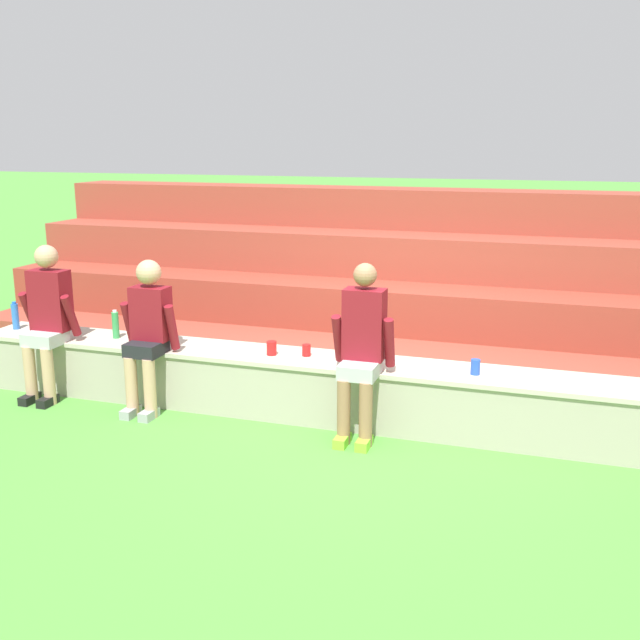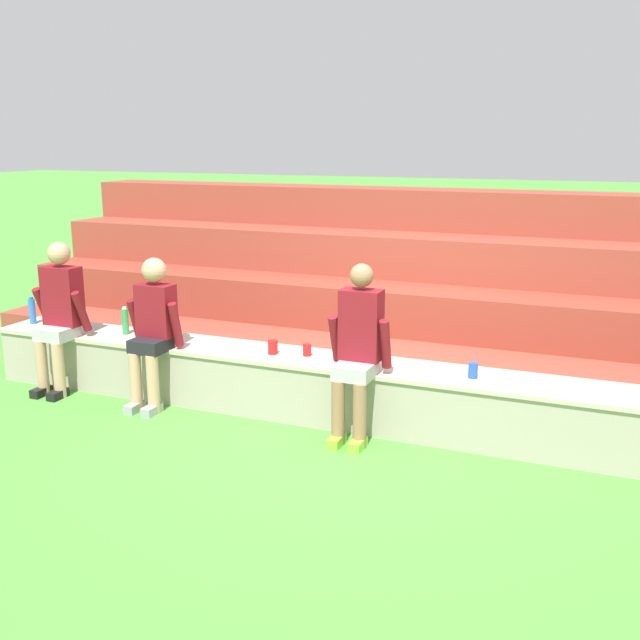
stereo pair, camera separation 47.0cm
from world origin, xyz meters
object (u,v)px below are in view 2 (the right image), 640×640
water_bottle_near_left (32,311)px  person_center (358,348)px  person_left_of_center (152,327)px  plastic_cup_left_end (473,370)px  plastic_cup_middle (273,347)px  person_far_left (59,312)px  plastic_cup_right_end (307,350)px  water_bottle_mid_right (125,321)px

water_bottle_near_left → person_center: bearing=-5.0°
person_left_of_center → plastic_cup_left_end: person_left_of_center is taller
plastic_cup_middle → plastic_cup_left_end: size_ratio=0.98×
person_center → plastic_cup_middle: person_center is taller
person_far_left → plastic_cup_right_end: (2.47, 0.32, -0.19)m
person_far_left → plastic_cup_middle: (2.17, 0.26, -0.18)m
water_bottle_mid_right → person_far_left: bearing=-148.4°
person_far_left → water_bottle_near_left: size_ratio=5.21×
person_left_of_center → water_bottle_near_left: person_left_of_center is taller
person_far_left → person_left_of_center: person_far_left is taller
water_bottle_mid_right → plastic_cup_right_end: bearing=-0.0°
person_center → plastic_cup_middle: 0.95m
person_far_left → plastic_cup_middle: bearing=6.8°
person_left_of_center → plastic_cup_right_end: 1.44m
person_left_of_center → plastic_cup_middle: 1.12m
person_left_of_center → plastic_cup_right_end: size_ratio=13.16×
person_left_of_center → plastic_cup_middle: person_left_of_center is taller
water_bottle_mid_right → plastic_cup_left_end: water_bottle_mid_right is taller
person_left_of_center → person_far_left: bearing=179.0°
water_bottle_mid_right → plastic_cup_right_end: (1.95, -0.00, -0.08)m
person_left_of_center → water_bottle_mid_right: (-0.56, 0.34, -0.07)m
water_bottle_mid_right → person_left_of_center: bearing=-31.3°
person_far_left → water_bottle_mid_right: (0.53, 0.32, -0.12)m
person_far_left → plastic_cup_middle: 2.19m
water_bottle_near_left → plastic_cup_middle: size_ratio=2.25×
plastic_cup_left_end → person_center: bearing=-163.1°
person_far_left → person_left_of_center: size_ratio=1.06×
plastic_cup_right_end → water_bottle_mid_right: bearing=180.0°
person_left_of_center → person_center: bearing=0.1°
water_bottle_near_left → person_far_left: bearing=-26.0°
plastic_cup_right_end → plastic_cup_middle: (-0.30, -0.07, 0.01)m
water_bottle_mid_right → plastic_cup_middle: 1.64m
person_far_left → person_center: size_ratio=1.01×
water_bottle_near_left → plastic_cup_middle: (2.80, -0.05, -0.07)m
person_left_of_center → water_bottle_near_left: size_ratio=4.91×
person_center → plastic_cup_right_end: 0.71m
person_far_left → person_center: bearing=-0.3°
person_left_of_center → plastic_cup_middle: (1.08, 0.27, -0.14)m
person_center → plastic_cup_right_end: (-0.60, 0.34, -0.17)m
plastic_cup_middle → water_bottle_near_left: bearing=178.9°
plastic_cup_right_end → plastic_cup_left_end: plastic_cup_left_end is taller
person_far_left → person_center: (3.07, -0.02, -0.02)m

